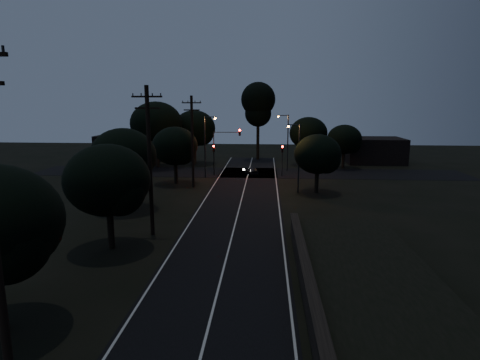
{
  "coord_description": "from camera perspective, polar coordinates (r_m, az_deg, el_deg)",
  "views": [
    {
      "loc": [
        2.48,
        -13.36,
        9.9
      ],
      "look_at": [
        0.0,
        24.0,
        2.5
      ],
      "focal_mm": 30.0,
      "sensor_mm": 36.0,
      "label": 1
    }
  ],
  "objects": [
    {
      "name": "building_left",
      "position": [
        69.54,
        -15.14,
        4.44
      ],
      "size": [
        10.0,
        8.0,
        4.4
      ],
      "primitive_type": "cube",
      "color": "black",
      "rests_on": "ground"
    },
    {
      "name": "tall_pine",
      "position": [
        68.38,
        2.6,
        10.74
      ],
      "size": [
        5.74,
        5.74,
        13.03
      ],
      "color": "black",
      "rests_on": "ground"
    },
    {
      "name": "tree_right_a",
      "position": [
        44.01,
        11.22,
        3.47
      ],
      "size": [
        5.05,
        5.05,
        6.42
      ],
      "color": "black",
      "rests_on": "ground"
    },
    {
      "name": "road_surface",
      "position": [
        45.63,
        0.59,
        -1.34
      ],
      "size": [
        60.0,
        70.0,
        0.03
      ],
      "color": "black",
      "rests_on": "ground"
    },
    {
      "name": "signal_left",
      "position": [
        54.28,
        -3.74,
        3.68
      ],
      "size": [
        0.28,
        0.35,
        4.1
      ],
      "color": "black",
      "rests_on": "ground"
    },
    {
      "name": "tree_far_ne",
      "position": [
        63.8,
        9.9,
        6.46
      ],
      "size": [
        5.9,
        5.9,
        7.47
      ],
      "color": "black",
      "rests_on": "ground"
    },
    {
      "name": "tree_far_nw",
      "position": [
        64.37,
        -6.32,
        7.18
      ],
      "size": [
        6.69,
        6.69,
        8.48
      ],
      "color": "black",
      "rests_on": "ground"
    },
    {
      "name": "signal_mast",
      "position": [
        53.91,
        -1.97,
        5.25
      ],
      "size": [
        3.7,
        0.35,
        6.25
      ],
      "color": "black",
      "rests_on": "ground"
    },
    {
      "name": "utility_pole_mid",
      "position": [
        29.89,
        -12.74,
        2.9
      ],
      "size": [
        2.2,
        0.3,
        11.0
      ],
      "color": "black",
      "rests_on": "ground"
    },
    {
      "name": "tree_far_w",
      "position": [
        61.48,
        -11.6,
        7.69
      ],
      "size": [
        7.72,
        7.72,
        9.84
      ],
      "color": "black",
      "rests_on": "ground"
    },
    {
      "name": "tree_far_e",
      "position": [
        61.65,
        14.79,
        5.5
      ],
      "size": [
        5.1,
        5.1,
        6.48
      ],
      "color": "black",
      "rests_on": "ground"
    },
    {
      "name": "tree_left_b",
      "position": [
        27.76,
        -18.02,
        -0.29
      ],
      "size": [
        5.63,
        5.63,
        7.16
      ],
      "color": "black",
      "rests_on": "ground"
    },
    {
      "name": "retaining_wall",
      "position": [
        19.53,
        19.92,
        -17.92
      ],
      "size": [
        6.93,
        26.0,
        1.6
      ],
      "color": "black",
      "rests_on": "ground"
    },
    {
      "name": "streetlight_b",
      "position": [
        57.67,
        6.63,
        5.87
      ],
      "size": [
        1.66,
        0.26,
        8.0
      ],
      "color": "black",
      "rests_on": "ground"
    },
    {
      "name": "tree_left_d",
      "position": [
        48.77,
        -9.04,
        4.65
      ],
      "size": [
        5.44,
        5.44,
        6.9
      ],
      "color": "black",
      "rests_on": "ground"
    },
    {
      "name": "utility_pole_far",
      "position": [
        46.35,
        -6.79,
        5.64
      ],
      "size": [
        2.2,
        0.3,
        10.5
      ],
      "color": "black",
      "rests_on": "ground"
    },
    {
      "name": "streetlight_c",
      "position": [
        43.84,
        8.17,
        3.79
      ],
      "size": [
        1.46,
        0.26,
        7.5
      ],
      "color": "black",
      "rests_on": "ground"
    },
    {
      "name": "building_right",
      "position": [
        69.09,
        18.51,
        4.04
      ],
      "size": [
        9.0,
        7.0,
        4.0
      ],
      "primitive_type": "cube",
      "color": "black",
      "rests_on": "ground"
    },
    {
      "name": "tree_left_c",
      "position": [
        37.82,
        -16.0,
        3.09
      ],
      "size": [
        5.95,
        5.95,
        7.52
      ],
      "color": "black",
      "rests_on": "ground"
    },
    {
      "name": "signal_right",
      "position": [
        53.85,
        6.03,
        3.58
      ],
      "size": [
        0.28,
        0.35,
        4.1
      ],
      "color": "black",
      "rests_on": "ground"
    },
    {
      "name": "streetlight_a",
      "position": [
        52.21,
        -4.82,
        5.35
      ],
      "size": [
        1.66,
        0.26,
        8.0
      ],
      "color": "black",
      "rests_on": "ground"
    },
    {
      "name": "car",
      "position": [
        54.77,
        1.65,
        1.3
      ],
      "size": [
        2.32,
        3.23,
        1.02
      ],
      "primitive_type": "imported",
      "rotation": [
        0.0,
        0.0,
        3.56
      ],
      "color": "black",
      "rests_on": "ground"
    }
  ]
}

